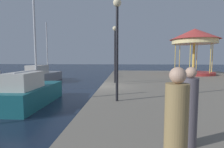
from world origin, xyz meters
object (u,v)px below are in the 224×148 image
(sailboat_grey, at_px, (43,75))
(person_mid_promenade, at_px, (176,132))
(carousel, at_px, (194,41))
(sailboat_teal, at_px, (31,92))
(lamp_post_mid_promenade, at_px, (115,44))
(lamp_post_near_edge, at_px, (117,32))
(bollard_north, at_px, (115,75))
(bollard_center, at_px, (115,72))
(person_far_corner, at_px, (189,109))

(sailboat_grey, relative_size, person_mid_promenade, 3.75)
(carousel, relative_size, person_mid_promenade, 2.99)
(sailboat_teal, bearing_deg, carousel, 40.62)
(sailboat_grey, xyz_separation_m, sailboat_teal, (3.88, -9.63, 0.02))
(lamp_post_mid_promenade, bearing_deg, person_mid_promenade, -82.26)
(lamp_post_near_edge, distance_m, lamp_post_mid_promenade, 5.89)
(bollard_north, bearing_deg, carousel, 17.76)
(sailboat_teal, xyz_separation_m, carousel, (13.37, 11.47, 3.95))
(carousel, bearing_deg, sailboat_grey, -173.91)
(lamp_post_near_edge, relative_size, lamp_post_mid_promenade, 1.03)
(sailboat_teal, relative_size, carousel, 1.23)
(carousel, distance_m, bollard_north, 10.09)
(sailboat_teal, bearing_deg, lamp_post_mid_promenade, 41.14)
(carousel, relative_size, lamp_post_near_edge, 1.21)
(sailboat_teal, distance_m, lamp_post_near_edge, 6.21)
(sailboat_grey, relative_size, carousel, 1.26)
(lamp_post_near_edge, bearing_deg, bollard_center, 93.56)
(bollard_center, distance_m, person_mid_promenade, 18.96)
(bollard_center, bearing_deg, sailboat_grey, -165.67)
(sailboat_teal, xyz_separation_m, person_mid_promenade, (6.16, -7.15, 0.90))
(sailboat_teal, distance_m, carousel, 18.05)
(sailboat_grey, distance_m, lamp_post_mid_promenade, 10.62)
(sailboat_teal, distance_m, lamp_post_mid_promenade, 6.86)
(carousel, bearing_deg, bollard_north, -162.24)
(lamp_post_mid_promenade, relative_size, bollard_center, 10.92)
(sailboat_grey, distance_m, bollard_center, 8.36)
(person_far_corner, bearing_deg, bollard_center, 98.54)
(lamp_post_mid_promenade, bearing_deg, carousel, 40.34)
(person_mid_promenade, bearing_deg, sailboat_teal, 130.74)
(bollard_center, bearing_deg, person_mid_promenade, -84.11)
(sailboat_teal, height_order, carousel, sailboat_teal)
(bollard_north, relative_size, bollard_center, 1.00)
(person_mid_promenade, bearing_deg, sailboat_grey, 120.89)
(bollard_north, height_order, bollard_center, same)
(lamp_post_mid_promenade, bearing_deg, sailboat_grey, 146.79)
(lamp_post_mid_promenade, relative_size, bollard_north, 10.92)
(sailboat_teal, relative_size, person_far_corner, 3.80)
(lamp_post_near_edge, height_order, person_mid_promenade, lamp_post_near_edge)
(person_mid_promenade, height_order, person_far_corner, person_mid_promenade)
(sailboat_grey, height_order, bollard_center, sailboat_grey)
(sailboat_teal, bearing_deg, person_far_corner, -40.27)
(carousel, bearing_deg, person_mid_promenade, -111.16)
(carousel, height_order, bollard_north, carousel)
(bollard_center, bearing_deg, lamp_post_mid_promenade, -86.84)
(person_mid_promenade, bearing_deg, person_far_corner, 63.40)
(lamp_post_near_edge, xyz_separation_m, bollard_north, (-0.62, 10.43, -2.87))
(person_far_corner, bearing_deg, person_mid_promenade, -116.60)
(bollard_north, bearing_deg, bollard_center, 94.09)
(carousel, xyz_separation_m, bollard_center, (-9.15, 0.23, -3.71))
(person_far_corner, bearing_deg, bollard_north, 99.48)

